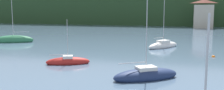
{
  "coord_description": "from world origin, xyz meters",
  "views": [
    {
      "loc": [
        6.0,
        17.48,
        6.22
      ],
      "look_at": [
        0.0,
        39.95,
        2.93
      ],
      "focal_mm": 41.94,
      "sensor_mm": 36.0,
      "label": 1
    }
  ],
  "objects": [
    {
      "name": "mooring_buoy_mid",
      "position": [
        10.07,
        52.65,
        0.0
      ],
      "size": [
        0.45,
        0.45,
        0.45
      ],
      "primitive_type": "sphere",
      "color": "orange",
      "rests_on": "ground_plane"
    },
    {
      "name": "sailboat_mid_4",
      "position": [
        -6.18,
        43.93,
        0.28
      ],
      "size": [
        5.01,
        3.23,
        5.3
      ],
      "rotation": [
        0.0,
        0.0,
        0.41
      ],
      "color": "red",
      "rests_on": "ground_plane"
    },
    {
      "name": "shore_building_west",
      "position": [
        12.36,
        103.38,
        4.31
      ],
      "size": [
        5.97,
        3.45,
        8.86
      ],
      "color": "#BCB29E",
      "rests_on": "ground_plane"
    },
    {
      "name": "sailboat_mid_11",
      "position": [
        3.1,
        39.91,
        0.34
      ],
      "size": [
        6.12,
        4.94,
        8.38
      ],
      "rotation": [
        0.0,
        0.0,
        0.58
      ],
      "color": "navy",
      "rests_on": "ground_plane"
    },
    {
      "name": "wooded_hillside",
      "position": [
        12.23,
        138.98,
        5.88
      ],
      "size": [
        352.0,
        51.19,
        29.94
      ],
      "color": "#264223",
      "rests_on": "ground_plane"
    },
    {
      "name": "sailboat_far_2",
      "position": [
        3.27,
        59.13,
        0.36
      ],
      "size": [
        5.17,
        6.17,
        9.26
      ],
      "rotation": [
        0.0,
        0.0,
        0.94
      ],
      "color": "white",
      "rests_on": "ground_plane"
    },
    {
      "name": "sailboat_far_1",
      "position": [
        -23.58,
        58.55,
        0.42
      ],
      "size": [
        7.27,
        4.72,
        9.64
      ],
      "rotation": [
        0.0,
        0.0,
        3.56
      ],
      "color": "#2D754C",
      "rests_on": "ground_plane"
    }
  ]
}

